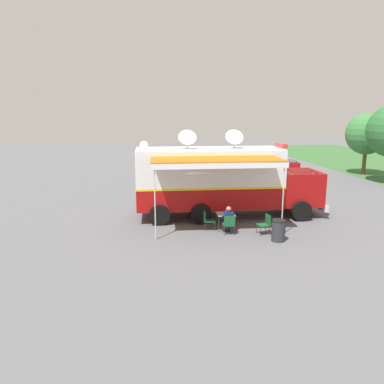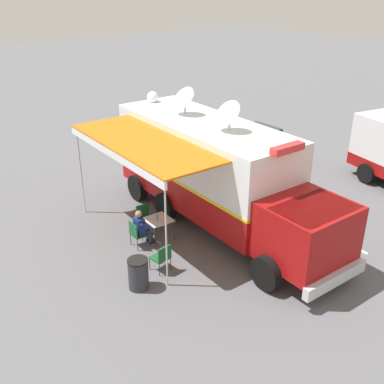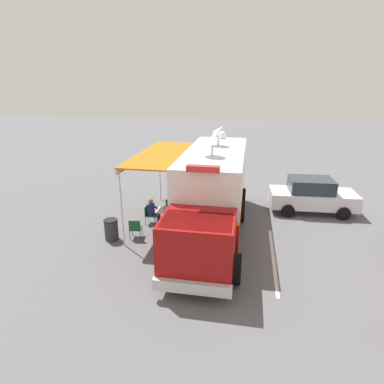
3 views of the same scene
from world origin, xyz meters
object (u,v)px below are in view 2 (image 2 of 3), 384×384
(folding_chair_spare_by_truck, at_px, (162,256))
(seated_responder, at_px, (142,227))
(folding_chair_beside_table, at_px, (145,215))
(car_behind_truck, at_px, (254,148))
(water_bottle, at_px, (157,217))
(trash_bin, at_px, (138,274))
(folding_chair_at_table, at_px, (137,232))
(folding_table, at_px, (158,221))
(command_truck, at_px, (216,172))

(folding_chair_spare_by_truck, distance_m, seated_responder, 1.64)
(folding_chair_beside_table, distance_m, folding_chair_spare_by_truck, 2.61)
(folding_chair_beside_table, relative_size, car_behind_truck, 0.21)
(folding_chair_beside_table, xyz_separation_m, seated_responder, (0.64, 0.82, 0.14))
(water_bottle, xyz_separation_m, seated_responder, (0.57, -0.05, -0.18))
(water_bottle, bearing_deg, trash_bin, 43.52)
(folding_chair_beside_table, xyz_separation_m, car_behind_truck, (-7.00, -1.77, 0.37))
(seated_responder, bearing_deg, trash_bin, 54.41)
(folding_chair_at_table, xyz_separation_m, car_behind_truck, (-7.83, -2.58, 0.37))
(seated_responder, bearing_deg, folding_table, 177.25)
(trash_bin, bearing_deg, folding_table, -136.83)
(folding_table, distance_m, folding_chair_beside_table, 0.86)
(water_bottle, height_order, seated_responder, seated_responder)
(folding_table, height_order, seated_responder, seated_responder)
(command_truck, distance_m, seated_responder, 3.08)
(water_bottle, xyz_separation_m, folding_chair_at_table, (0.76, -0.05, -0.32))
(folding_table, distance_m, car_behind_truck, 7.51)
(command_truck, relative_size, seated_responder, 7.66)
(seated_responder, bearing_deg, water_bottle, 175.37)
(trash_bin, bearing_deg, folding_chair_at_table, -121.39)
(trash_bin, bearing_deg, folding_chair_beside_table, -126.33)
(command_truck, distance_m, water_bottle, 2.49)
(seated_responder, xyz_separation_m, car_behind_truck, (-7.64, -2.59, 0.23))
(trash_bin, bearing_deg, folding_chair_spare_by_truck, -166.40)
(command_truck, height_order, seated_responder, command_truck)
(folding_chair_beside_table, bearing_deg, folding_chair_spare_by_truck, 67.82)
(folding_chair_spare_by_truck, xyz_separation_m, car_behind_truck, (-7.99, -4.19, 0.37))
(seated_responder, xyz_separation_m, trash_bin, (1.31, 1.83, -0.20))
(command_truck, bearing_deg, car_behind_truck, -148.56)
(folding_table, height_order, folding_chair_beside_table, folding_chair_beside_table)
(folding_chair_at_table, distance_m, folding_chair_beside_table, 1.16)
(command_truck, relative_size, car_behind_truck, 2.28)
(folding_chair_at_table, bearing_deg, folding_table, 177.35)
(seated_responder, bearing_deg, car_behind_truck, -161.27)
(folding_chair_spare_by_truck, xyz_separation_m, trash_bin, (0.96, 0.23, -0.06))
(folding_table, relative_size, seated_responder, 0.67)
(command_truck, xyz_separation_m, folding_chair_beside_table, (2.13, -1.21, -1.43))
(seated_responder, distance_m, car_behind_truck, 8.07)
(car_behind_truck, bearing_deg, water_bottle, 20.45)
(command_truck, distance_m, folding_chair_at_table, 3.31)
(car_behind_truck, bearing_deg, seated_responder, 18.73)
(command_truck, relative_size, folding_chair_at_table, 11.01)
(folding_chair_beside_table, bearing_deg, folding_chair_at_table, 44.46)
(seated_responder, height_order, trash_bin, seated_responder)
(water_bottle, bearing_deg, folding_table, -157.75)
(seated_responder, relative_size, trash_bin, 1.37)
(water_bottle, distance_m, seated_responder, 0.60)
(folding_table, relative_size, trash_bin, 0.91)
(car_behind_truck, bearing_deg, folding_chair_spare_by_truck, 27.68)
(folding_chair_spare_by_truck, relative_size, trash_bin, 0.96)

